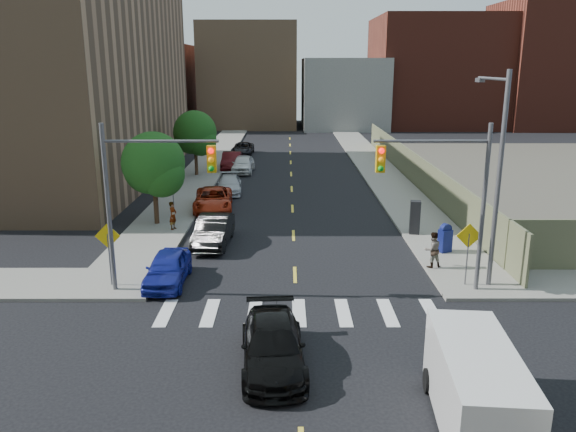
{
  "coord_description": "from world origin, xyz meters",
  "views": [
    {
      "loc": [
        -0.36,
        -15.71,
        9.18
      ],
      "look_at": [
        -0.31,
        10.77,
        2.0
      ],
      "focal_mm": 35.0,
      "sensor_mm": 36.0,
      "label": 1
    }
  ],
  "objects_px": {
    "cargo_van": "(475,384)",
    "mailbox": "(445,238)",
    "parked_car_black": "(214,231)",
    "parked_car_white": "(243,164)",
    "black_sedan": "(273,346)",
    "pedestrian_west": "(173,216)",
    "parked_car_red": "(213,199)",
    "payphone": "(415,217)",
    "parked_car_blue": "(168,268)",
    "parked_car_grey": "(243,149)",
    "parked_car_maroon": "(232,161)",
    "pedestrian_east": "(433,250)",
    "parked_car_silver": "(229,184)"
  },
  "relations": [
    {
      "from": "payphone",
      "to": "pedestrian_west",
      "type": "height_order",
      "value": "payphone"
    },
    {
      "from": "parked_car_red",
      "to": "pedestrian_east",
      "type": "bearing_deg",
      "value": -48.78
    },
    {
      "from": "payphone",
      "to": "parked_car_grey",
      "type": "bearing_deg",
      "value": 120.66
    },
    {
      "from": "parked_car_red",
      "to": "payphone",
      "type": "distance_m",
      "value": 13.11
    },
    {
      "from": "payphone",
      "to": "pedestrian_east",
      "type": "xyz_separation_m",
      "value": [
        -0.35,
        -5.28,
        -0.09
      ]
    },
    {
      "from": "pedestrian_west",
      "to": "pedestrian_east",
      "type": "xyz_separation_m",
      "value": [
        13.09,
        -6.16,
        0.04
      ]
    },
    {
      "from": "parked_car_red",
      "to": "parked_car_white",
      "type": "relative_size",
      "value": 1.17
    },
    {
      "from": "pedestrian_east",
      "to": "mailbox",
      "type": "bearing_deg",
      "value": -132.88
    },
    {
      "from": "parked_car_maroon",
      "to": "pedestrian_east",
      "type": "bearing_deg",
      "value": -66.45
    },
    {
      "from": "parked_car_white",
      "to": "parked_car_grey",
      "type": "height_order",
      "value": "parked_car_white"
    },
    {
      "from": "parked_car_grey",
      "to": "pedestrian_west",
      "type": "distance_m",
      "value": 28.22
    },
    {
      "from": "parked_car_maroon",
      "to": "pedestrian_west",
      "type": "height_order",
      "value": "pedestrian_west"
    },
    {
      "from": "parked_car_white",
      "to": "pedestrian_west",
      "type": "distance_m",
      "value": 18.14
    },
    {
      "from": "parked_car_blue",
      "to": "pedestrian_west",
      "type": "relative_size",
      "value": 2.56
    },
    {
      "from": "mailbox",
      "to": "black_sedan",
      "type": "bearing_deg",
      "value": -151.79
    },
    {
      "from": "parked_car_black",
      "to": "parked_car_white",
      "type": "xyz_separation_m",
      "value": [
        0.0,
        20.36,
        -0.01
      ]
    },
    {
      "from": "mailbox",
      "to": "parked_car_red",
      "type": "bearing_deg",
      "value": 121.05
    },
    {
      "from": "parked_car_silver",
      "to": "pedestrian_east",
      "type": "xyz_separation_m",
      "value": [
        10.91,
        -16.12,
        0.36
      ]
    },
    {
      "from": "black_sedan",
      "to": "pedestrian_west",
      "type": "height_order",
      "value": "pedestrian_west"
    },
    {
      "from": "black_sedan",
      "to": "pedestrian_west",
      "type": "distance_m",
      "value": 15.84
    },
    {
      "from": "parked_car_red",
      "to": "payphone",
      "type": "relative_size",
      "value": 2.81
    },
    {
      "from": "parked_car_maroon",
      "to": "black_sedan",
      "type": "bearing_deg",
      "value": -83.35
    },
    {
      "from": "parked_car_black",
      "to": "parked_car_maroon",
      "type": "bearing_deg",
      "value": 95.72
    },
    {
      "from": "parked_car_red",
      "to": "pedestrian_east",
      "type": "xyz_separation_m",
      "value": [
        11.44,
        -11.0,
        0.26
      ]
    },
    {
      "from": "parked_car_red",
      "to": "payphone",
      "type": "height_order",
      "value": "payphone"
    },
    {
      "from": "parked_car_black",
      "to": "parked_car_white",
      "type": "height_order",
      "value": "parked_car_black"
    },
    {
      "from": "parked_car_white",
      "to": "parked_car_blue",
      "type": "bearing_deg",
      "value": -90.95
    },
    {
      "from": "parked_car_black",
      "to": "pedestrian_east",
      "type": "distance_m",
      "value": 11.15
    },
    {
      "from": "black_sedan",
      "to": "cargo_van",
      "type": "bearing_deg",
      "value": -32.62
    },
    {
      "from": "parked_car_red",
      "to": "parked_car_white",
      "type": "bearing_deg",
      "value": 81.01
    },
    {
      "from": "mailbox",
      "to": "cargo_van",
      "type": "bearing_deg",
      "value": -126.33
    },
    {
      "from": "mailbox",
      "to": "parked_car_grey",
      "type": "bearing_deg",
      "value": 87.22
    },
    {
      "from": "parked_car_red",
      "to": "parked_car_maroon",
      "type": "xyz_separation_m",
      "value": [
        -0.18,
        14.54,
        0.06
      ]
    },
    {
      "from": "pedestrian_west",
      "to": "parked_car_maroon",
      "type": "bearing_deg",
      "value": 11.52
    },
    {
      "from": "parked_car_blue",
      "to": "parked_car_grey",
      "type": "xyz_separation_m",
      "value": [
        0.48,
        35.93,
        -0.07
      ]
    },
    {
      "from": "parked_car_black",
      "to": "mailbox",
      "type": "bearing_deg",
      "value": -4.84
    },
    {
      "from": "parked_car_black",
      "to": "parked_car_maroon",
      "type": "distance_m",
      "value": 21.82
    },
    {
      "from": "parked_car_blue",
      "to": "parked_car_red",
      "type": "xyz_separation_m",
      "value": [
        0.36,
        12.61,
        0.03
      ]
    },
    {
      "from": "cargo_van",
      "to": "mailbox",
      "type": "bearing_deg",
      "value": 82.71
    },
    {
      "from": "parked_car_black",
      "to": "pedestrian_east",
      "type": "height_order",
      "value": "pedestrian_east"
    },
    {
      "from": "cargo_van",
      "to": "mailbox",
      "type": "xyz_separation_m",
      "value": [
        2.97,
        13.63,
        -0.32
      ]
    },
    {
      "from": "parked_car_blue",
      "to": "black_sedan",
      "type": "distance_m",
      "value": 8.35
    },
    {
      "from": "pedestrian_west",
      "to": "parked_car_white",
      "type": "bearing_deg",
      "value": 7.64
    },
    {
      "from": "parked_car_grey",
      "to": "pedestrian_west",
      "type": "bearing_deg",
      "value": -91.22
    },
    {
      "from": "parked_car_grey",
      "to": "parked_car_black",
      "type": "bearing_deg",
      "value": -86.09
    },
    {
      "from": "parked_car_black",
      "to": "payphone",
      "type": "relative_size",
      "value": 2.51
    },
    {
      "from": "parked_car_silver",
      "to": "parked_car_maroon",
      "type": "height_order",
      "value": "parked_car_maroon"
    },
    {
      "from": "parked_car_black",
      "to": "parked_car_white",
      "type": "relative_size",
      "value": 1.05
    },
    {
      "from": "parked_car_grey",
      "to": "pedestrian_west",
      "type": "xyz_separation_m",
      "value": [
        -1.77,
        -28.16,
        0.32
      ]
    },
    {
      "from": "cargo_van",
      "to": "payphone",
      "type": "height_order",
      "value": "cargo_van"
    }
  ]
}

